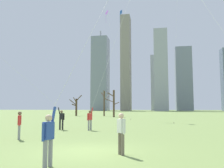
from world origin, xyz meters
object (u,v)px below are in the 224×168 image
at_px(bare_tree_left_of_center, 104,102).
at_px(distant_kite_drifting_left_blue, 121,21).
at_px(kite_flyer_midfield_right_yellow, 76,77).
at_px(bare_tree_rightmost, 114,103).
at_px(bystander_watching_nearby, 121,131).
at_px(bystander_strolling_midfield, 19,124).
at_px(distant_kite_drifting_right_purple, 108,19).
at_px(kite_flyer_midfield_center_pink, 98,94).
at_px(bare_tree_leftmost, 76,106).
at_px(kite_flyer_foreground_left_red, 32,92).

bearing_deg(bare_tree_left_of_center, distant_kite_drifting_left_blue, -68.16).
distance_m(kite_flyer_midfield_right_yellow, bare_tree_left_of_center, 44.85).
bearing_deg(bare_tree_rightmost, kite_flyer_midfield_right_yellow, -82.41).
xyz_separation_m(bystander_watching_nearby, bystander_strolling_midfield, (-6.47, 3.48, 0.00)).
distance_m(bystander_strolling_midfield, distant_kite_drifting_right_purple, 32.75).
bearing_deg(kite_flyer_midfield_right_yellow, kite_flyer_midfield_center_pink, 99.32).
bearing_deg(distant_kite_drifting_left_blue, bare_tree_left_of_center, 111.84).
height_order(kite_flyer_midfield_center_pink, bare_tree_left_of_center, kite_flyer_midfield_center_pink).
distance_m(kite_flyer_midfield_center_pink, distant_kite_drifting_left_blue, 21.97).
bearing_deg(kite_flyer_midfield_right_yellow, bare_tree_left_of_center, 100.51).
height_order(bare_tree_leftmost, bare_tree_left_of_center, bare_tree_left_of_center).
bearing_deg(bystander_watching_nearby, bare_tree_left_of_center, 102.70).
distance_m(kite_flyer_midfield_center_pink, bystander_strolling_midfield, 7.99).
xyz_separation_m(distant_kite_drifting_left_blue, distant_kite_drifting_right_purple, (-2.80, 3.32, 1.72)).
height_order(kite_flyer_midfield_center_pink, distant_kite_drifting_left_blue, kite_flyer_midfield_center_pink).
distance_m(distant_kite_drifting_right_purple, bare_tree_leftmost, 21.71).
distance_m(bare_tree_rightmost, bare_tree_left_of_center, 5.91).
xyz_separation_m(bare_tree_leftmost, bare_tree_left_of_center, (6.65, -0.36, 0.90)).
relative_size(kite_flyer_foreground_left_red, bystander_strolling_midfield, 8.58).
relative_size(distant_kite_drifting_left_blue, bare_tree_leftmost, 3.81).
xyz_separation_m(bystander_watching_nearby, distant_kite_drifting_left_blue, (-3.79, 28.22, 15.17)).
bearing_deg(bare_tree_leftmost, bare_tree_left_of_center, -3.13).
distance_m(bare_tree_leftmost, bare_tree_left_of_center, 6.72).
relative_size(bystander_strolling_midfield, distant_kite_drifting_right_purple, 0.08).
height_order(kite_flyer_foreground_left_red, bare_tree_leftmost, kite_flyer_foreground_left_red).
bearing_deg(kite_flyer_foreground_left_red, bystander_watching_nearby, -45.90).
bearing_deg(bystander_watching_nearby, distant_kite_drifting_right_purple, 101.80).
xyz_separation_m(bystander_watching_nearby, bare_tree_left_of_center, (-9.66, 42.88, 2.31)).
distance_m(kite_flyer_midfield_center_pink, bystander_watching_nearby, 11.29).
xyz_separation_m(distant_kite_drifting_right_purple, bare_tree_rightmost, (-0.09, 6.24, -14.97)).
bearing_deg(bare_tree_leftmost, distant_kite_drifting_right_purple, -50.27).
distance_m(distant_kite_drifting_left_blue, bare_tree_rightmost, 16.60).
bearing_deg(kite_flyer_midfield_center_pink, distant_kite_drifting_right_purple, 98.61).
height_order(bystander_watching_nearby, bare_tree_left_of_center, bare_tree_left_of_center).
bearing_deg(kite_flyer_midfield_center_pink, kite_flyer_midfield_right_yellow, -80.68).
height_order(bystander_strolling_midfield, distant_kite_drifting_left_blue, distant_kite_drifting_left_blue).
bearing_deg(bare_tree_leftmost, distant_kite_drifting_left_blue, -50.17).
height_order(kite_flyer_midfield_center_pink, distant_kite_drifting_right_purple, kite_flyer_midfield_center_pink).
bearing_deg(distant_kite_drifting_right_purple, kite_flyer_foreground_left_red, -95.39).
xyz_separation_m(kite_flyer_midfield_center_pink, kite_flyer_midfield_right_yellow, (1.93, -11.77, -0.11)).
bearing_deg(bystander_strolling_midfield, bare_tree_leftmost, 103.90).
bearing_deg(distant_kite_drifting_left_blue, kite_flyer_midfield_center_pink, -88.78).
xyz_separation_m(bystander_strolling_midfield, distant_kite_drifting_left_blue, (2.68, 24.74, 15.17)).
relative_size(bystander_strolling_midfield, distant_kite_drifting_left_blue, 0.09).
relative_size(kite_flyer_midfield_right_yellow, bare_tree_left_of_center, 3.08).
xyz_separation_m(kite_flyer_midfield_center_pink, bare_tree_left_of_center, (-6.25, 32.33, 0.17)).
bearing_deg(bare_tree_rightmost, kite_flyer_midfield_center_pink, -83.16).
distance_m(kite_flyer_midfield_right_yellow, bystander_watching_nearby, 2.80).
relative_size(bystander_strolling_midfield, bare_tree_leftmost, 0.34).
bearing_deg(bare_tree_left_of_center, bystander_strolling_midfield, -85.37).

